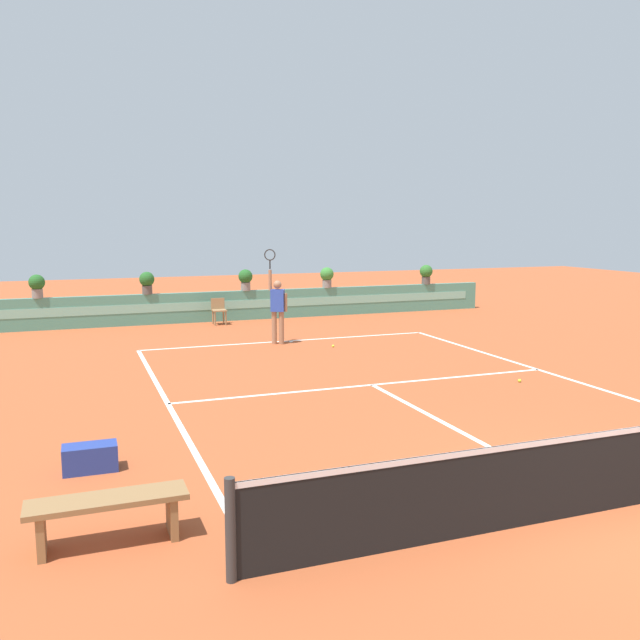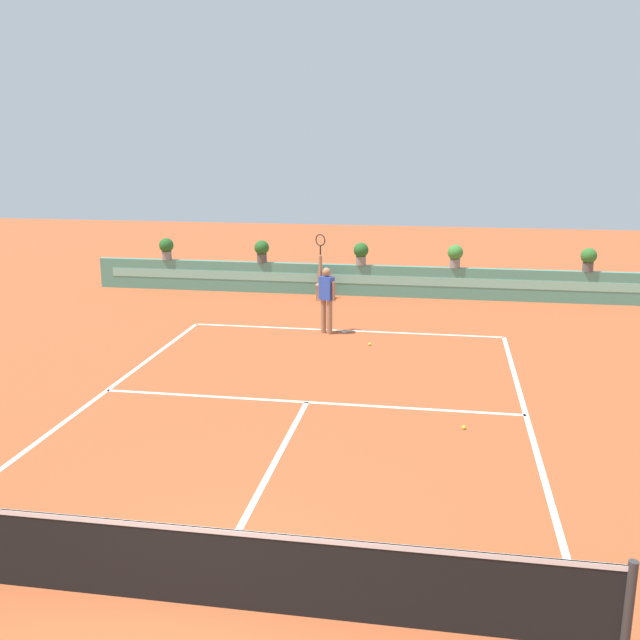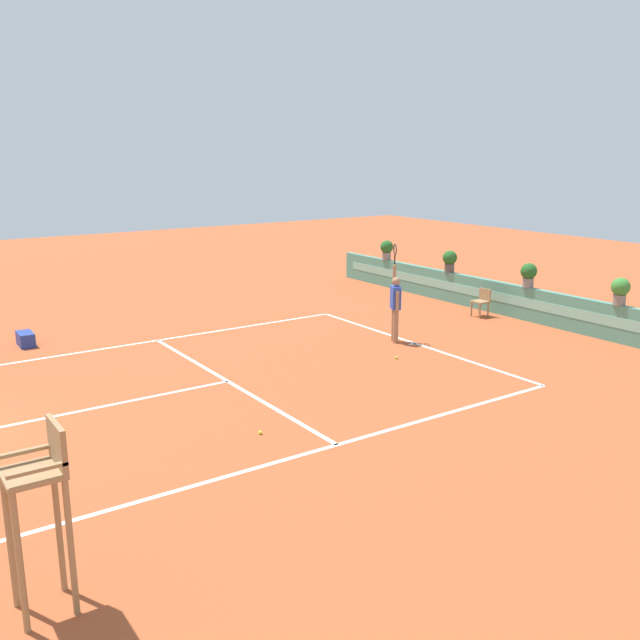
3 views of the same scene
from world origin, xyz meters
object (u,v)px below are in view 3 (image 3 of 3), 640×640
(umpire_chair, at_px, (42,497))
(potted_plant_left, at_px, (450,260))
(tennis_player, at_px, (395,303))
(tennis_ball_mid_court, at_px, (260,433))
(potted_plant_far_left, at_px, (387,249))
(potted_plant_right, at_px, (620,290))
(gear_bag, at_px, (26,339))
(ball_kid_chair, at_px, (482,301))
(tennis_ball_near_baseline, at_px, (397,358))
(potted_plant_centre, at_px, (529,274))

(umpire_chair, bearing_deg, potted_plant_left, 121.43)
(umpire_chair, bearing_deg, tennis_player, 121.59)
(umpire_chair, bearing_deg, tennis_ball_mid_court, 124.31)
(potted_plant_far_left, bearing_deg, potted_plant_right, 0.00)
(gear_bag, height_order, tennis_ball_mid_court, gear_bag)
(ball_kid_chair, distance_m, potted_plant_far_left, 5.57)
(tennis_player, distance_m, tennis_ball_near_baseline, 1.88)
(tennis_ball_near_baseline, bearing_deg, potted_plant_right, 70.39)
(gear_bag, height_order, potted_plant_far_left, potted_plant_far_left)
(gear_bag, xyz_separation_m, potted_plant_far_left, (-1.10, 13.01, 1.23))
(potted_plant_centre, xyz_separation_m, potted_plant_right, (2.97, 0.00, 0.00))
(potted_plant_far_left, bearing_deg, ball_kid_chair, -7.66)
(ball_kid_chair, distance_m, potted_plant_right, 4.23)
(ball_kid_chair, distance_m, gear_bag, 13.02)
(potted_plant_far_left, relative_size, potted_plant_right, 1.00)
(ball_kid_chair, xyz_separation_m, potted_plant_right, (4.06, 0.73, 0.93))
(ball_kid_chair, bearing_deg, potted_plant_right, 10.21)
(umpire_chair, distance_m, potted_plant_centre, 16.27)
(potted_plant_centre, bearing_deg, potted_plant_left, 180.00)
(umpire_chair, relative_size, potted_plant_left, 2.96)
(potted_plant_far_left, distance_m, potted_plant_left, 3.28)
(potted_plant_left, bearing_deg, tennis_player, -58.91)
(ball_kid_chair, relative_size, tennis_ball_near_baseline, 12.50)
(umpire_chair, height_order, potted_plant_right, umpire_chair)
(gear_bag, xyz_separation_m, potted_plant_centre, (5.44, 13.01, 1.23))
(tennis_player, xyz_separation_m, tennis_ball_mid_court, (3.41, -6.01, -1.02))
(tennis_ball_mid_court, xyz_separation_m, potted_plant_centre, (-3.06, 10.85, 1.38))
(ball_kid_chair, distance_m, tennis_player, 4.21)
(gear_bag, height_order, potted_plant_centre, potted_plant_centre)
(tennis_player, xyz_separation_m, potted_plant_far_left, (-6.19, 4.84, 0.36))
(gear_bag, bearing_deg, ball_kid_chair, 70.52)
(umpire_chair, relative_size, tennis_ball_near_baseline, 31.47)
(tennis_player, height_order, potted_plant_right, tennis_player)
(gear_bag, distance_m, tennis_player, 9.67)
(umpire_chair, bearing_deg, tennis_ball_near_baseline, 118.68)
(umpire_chair, relative_size, tennis_player, 0.83)
(potted_plant_right, bearing_deg, potted_plant_centre, 180.00)
(ball_kid_chair, height_order, tennis_ball_near_baseline, ball_kid_chair)
(umpire_chair, height_order, potted_plant_left, umpire_chair)
(tennis_ball_near_baseline, distance_m, potted_plant_left, 7.28)
(umpire_chair, distance_m, potted_plant_right, 15.42)
(potted_plant_right, bearing_deg, potted_plant_far_left, 180.00)
(tennis_player, xyz_separation_m, potted_plant_centre, (0.34, 4.84, 0.36))
(tennis_player, bearing_deg, tennis_ball_near_baseline, -38.45)
(tennis_player, distance_m, potted_plant_far_left, 7.87)
(tennis_player, distance_m, potted_plant_right, 5.87)
(tennis_ball_mid_court, bearing_deg, potted_plant_left, 120.24)
(potted_plant_left, bearing_deg, potted_plant_centre, 0.00)
(potted_plant_far_left, bearing_deg, tennis_ball_mid_court, -48.49)
(potted_plant_left, height_order, potted_plant_right, same)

